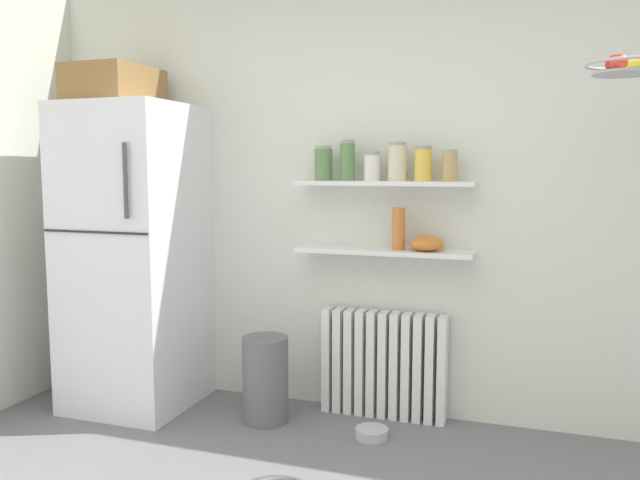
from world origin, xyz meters
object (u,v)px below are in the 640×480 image
object	(u,v)px
refrigerator	(134,249)
pet_food_bowl	(372,433)
radiator	(384,364)
shelf_bowl	(427,243)
storage_jar_3	(397,162)
storage_jar_1	(347,161)
storage_jar_2	(372,167)
storage_jar_5	(450,166)
hanging_fruit_basket	(627,65)
storage_jar_0	(323,164)
storage_jar_4	(423,164)
vase	(399,229)
trash_bin	(265,379)

from	to	relation	value
refrigerator	pet_food_bowl	world-z (taller)	refrigerator
radiator	shelf_bowl	distance (m)	0.75
refrigerator	storage_jar_3	distance (m)	1.64
radiator	storage_jar_1	size ratio (longest dim) A/B	3.16
shelf_bowl	storage_jar_2	bearing A→B (deg)	-180.00
storage_jar_5	hanging_fruit_basket	size ratio (longest dim) A/B	0.50
storage_jar_5	storage_jar_3	bearing A→B (deg)	180.00
storage_jar_2	pet_food_bowl	size ratio (longest dim) A/B	0.92
refrigerator	shelf_bowl	size ratio (longest dim) A/B	10.75
storage_jar_0	storage_jar_5	xyz separation A→B (m)	(0.71, -0.00, -0.01)
storage_jar_4	storage_jar_5	xyz separation A→B (m)	(0.14, -0.00, -0.01)
vase	pet_food_bowl	xyz separation A→B (m)	(-0.07, -0.29, -1.07)
vase	pet_food_bowl	size ratio (longest dim) A/B	1.33
storage_jar_3	vase	world-z (taller)	storage_jar_3
vase	shelf_bowl	xyz separation A→B (m)	(0.16, 0.00, -0.07)
shelf_bowl	storage_jar_5	bearing A→B (deg)	-0.00
storage_jar_1	pet_food_bowl	xyz separation A→B (m)	(0.23, -0.29, -1.44)
refrigerator	storage_jar_2	world-z (taller)	refrigerator
trash_bin	pet_food_bowl	bearing A→B (deg)	-2.68
vase	hanging_fruit_basket	size ratio (longest dim) A/B	0.70
vase	storage_jar_1	bearing A→B (deg)	180.00
storage_jar_0	vase	xyz separation A→B (m)	(0.44, 0.00, -0.36)
storage_jar_1	hanging_fruit_basket	xyz separation A→B (m)	(1.36, -0.39, 0.40)
trash_bin	storage_jar_0	bearing A→B (deg)	44.88
refrigerator	storage_jar_3	size ratio (longest dim) A/B	9.49
storage_jar_2	shelf_bowl	xyz separation A→B (m)	(0.31, 0.00, -0.42)
storage_jar_0	storage_jar_5	distance (m)	0.71
storage_jar_2	trash_bin	xyz separation A→B (m)	(-0.54, -0.26, -1.19)
trash_bin	shelf_bowl	bearing A→B (deg)	16.80
storage_jar_3	pet_food_bowl	world-z (taller)	storage_jar_3
vase	hanging_fruit_basket	xyz separation A→B (m)	(1.06, -0.39, 0.77)
storage_jar_3	storage_jar_5	bearing A→B (deg)	-0.00
storage_jar_0	pet_food_bowl	xyz separation A→B (m)	(0.37, -0.29, -1.43)
storage_jar_5	pet_food_bowl	distance (m)	1.48
storage_jar_4	hanging_fruit_basket	bearing A→B (deg)	-22.70
storage_jar_0	storage_jar_2	size ratio (longest dim) A/B	1.21
storage_jar_4	vase	distance (m)	0.38
radiator	shelf_bowl	bearing A→B (deg)	-7.13
refrigerator	storage_jar_0	xyz separation A→B (m)	(1.12, 0.24, 0.51)
storage_jar_0	storage_jar_5	bearing A→B (deg)	-0.00
hanging_fruit_basket	storage_jar_2	bearing A→B (deg)	162.23
storage_jar_5	trash_bin	xyz separation A→B (m)	(-0.97, -0.26, -1.20)
storage_jar_3	hanging_fruit_basket	distance (m)	1.21
storage_jar_2	shelf_bowl	world-z (taller)	storage_jar_2
radiator	storage_jar_1	distance (m)	1.18
trash_bin	storage_jar_3	bearing A→B (deg)	20.61
storage_jar_1	storage_jar_5	world-z (taller)	storage_jar_1
refrigerator	storage_jar_4	xyz separation A→B (m)	(1.69, 0.24, 0.50)
storage_jar_2	vase	distance (m)	0.38
storage_jar_1	trash_bin	bearing A→B (deg)	-147.27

